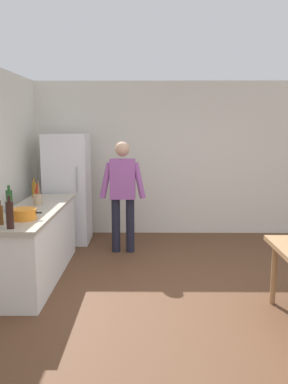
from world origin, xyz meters
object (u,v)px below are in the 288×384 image
utensil_jar (38,199)px  bottle_oil_amber (34,190)px  bottle_sauce_red (37,195)px  person (123,190)px  refrigerator (68,189)px  bottle_wine_dark (10,214)px  cooking_pot (24,214)px  bottle_wine_green (9,201)px  bottle_beer_brown (0,215)px

utensil_jar → bottle_oil_amber: utensil_jar is taller
bottle_sauce_red → bottle_oil_amber: size_ratio=0.86×
utensil_jar → person: bearing=36.7°
refrigerator → utensil_jar: refrigerator is taller
bottle_oil_amber → bottle_wine_dark: bearing=-81.7°
cooking_pot → utensil_jar: utensil_jar is taller
cooking_pot → bottle_wine_green: bearing=130.8°
bottle_oil_amber → bottle_wine_green: bearing=-89.4°
utensil_jar → refrigerator: bearing=84.8°
person → bottle_beer_brown: bearing=-122.4°
utensil_jar → bottle_beer_brown: size_ratio=1.23×
bottle_wine_dark → refrigerator: bearing=88.5°
bottle_wine_green → bottle_sauce_red: size_ratio=1.42×
person → bottle_beer_brown: size_ratio=6.54×
cooking_pot → refrigerator: bearing=88.6°
person → cooking_pot: size_ratio=4.25×
bottle_beer_brown → cooking_pot: bearing=54.2°
cooking_pot → utensil_jar: (-0.07, 0.81, 0.02)m
utensil_jar → bottle_beer_brown: bearing=-95.6°
bottle_beer_brown → bottle_oil_amber: 1.60m
cooking_pot → bottle_oil_amber: bottle_oil_amber is taller
bottle_oil_amber → cooking_pot: bearing=-78.8°
refrigerator → bottle_wine_dark: (-0.07, -2.56, 0.15)m
refrigerator → bottle_wine_green: bearing=-99.6°
bottle_wine_green → person: bearing=46.0°
utensil_jar → bottle_sauce_red: size_ratio=1.33×
person → cooking_pot: person is taller
bottle_beer_brown → bottle_wine_green: (-0.09, 0.54, 0.04)m
utensil_jar → bottle_wine_dark: size_ratio=0.94×
person → utensil_jar: 1.34m
refrigerator → cooking_pot: refrigerator is taller
person → bottle_wine_dark: person is taller
cooking_pot → bottle_oil_amber: size_ratio=1.43×
refrigerator → bottle_sauce_red: 1.15m
refrigerator → utensil_jar: size_ratio=5.62×
person → bottle_sauce_red: bearing=-152.8°
bottle_sauce_red → refrigerator: bearing=80.8°
refrigerator → bottle_wine_green: refrigerator is taller
cooking_pot → bottle_oil_amber: 1.39m
bottle_beer_brown → bottle_wine_green: bottle_wine_green is taller
utensil_jar → bottle_wine_green: bottle_wine_green is taller
bottle_wine_green → bottle_oil_amber: size_ratio=1.21×
utensil_jar → bottle_oil_amber: 0.59m
cooking_pot → bottle_wine_green: (-0.26, 0.30, 0.09)m
refrigerator → bottle_wine_dark: bearing=-91.5°
person → bottle_oil_amber: person is taller
bottle_wine_green → bottle_beer_brown: bearing=-80.7°
cooking_pot → bottle_beer_brown: bottle_beer_brown is taller
bottle_wine_dark → bottle_oil_amber: bottle_wine_dark is taller
bottle_wine_green → cooking_pot: bearing=-49.2°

